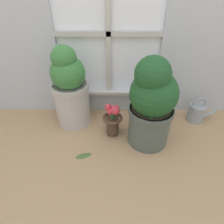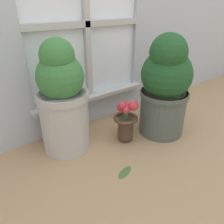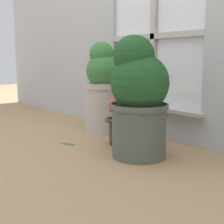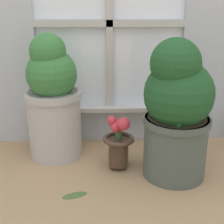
# 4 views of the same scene
# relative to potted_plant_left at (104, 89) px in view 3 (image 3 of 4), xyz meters

# --- Properties ---
(ground_plane) EXTENTS (10.00, 10.00, 0.00)m
(ground_plane) POSITION_rel_potted_plant_left_xyz_m (0.29, -0.42, -0.31)
(ground_plane) COLOR tan
(potted_plant_left) EXTENTS (0.28, 0.28, 0.63)m
(potted_plant_left) POSITION_rel_potted_plant_left_xyz_m (0.00, 0.00, 0.00)
(potted_plant_left) COLOR #B7B2A8
(potted_plant_left) RESTS_ON ground_plane
(potted_plant_right) EXTENTS (0.30, 0.30, 0.64)m
(potted_plant_right) POSITION_rel_potted_plant_left_xyz_m (0.57, -0.22, 0.01)
(potted_plant_right) COLOR #4C564C
(potted_plant_right) RESTS_ON ground_plane
(flower_vase) EXTENTS (0.15, 0.15, 0.28)m
(flower_vase) POSITION_rel_potted_plant_left_xyz_m (0.32, -0.16, -0.16)
(flower_vase) COLOR #473323
(flower_vase) RESTS_ON ground_plane
(fallen_leaf) EXTENTS (0.12, 0.08, 0.01)m
(fallen_leaf) POSITION_rel_potted_plant_left_xyz_m (0.12, -0.38, -0.30)
(fallen_leaf) COLOR #476633
(fallen_leaf) RESTS_ON ground_plane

